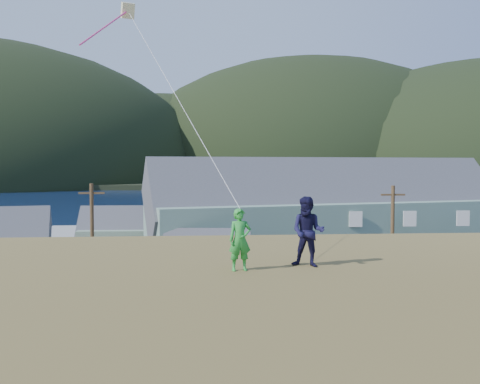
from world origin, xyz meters
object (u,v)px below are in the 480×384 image
(kite_flyer_green, at_px, (240,240))
(wharf, at_px, (138,234))
(lodge, at_px, (331,214))
(kite_flyer_navy, at_px, (308,232))
(shed_white, at_px, (207,260))
(shed_palegreen_far, at_px, (126,233))

(kite_flyer_green, bearing_deg, wharf, 90.21)
(lodge, xyz_separation_m, kite_flyer_green, (-12.00, -38.78, 3.10))
(lodge, xyz_separation_m, kite_flyer_navy, (-10.20, -38.38, 3.23))
(kite_flyer_green, bearing_deg, lodge, 64.07)
(shed_white, relative_size, kite_flyer_green, 4.81)
(shed_white, height_order, kite_flyer_green, kite_flyer_green)
(lodge, relative_size, kite_flyer_green, 24.07)
(wharf, distance_m, kite_flyer_green, 60.34)
(wharf, relative_size, kite_flyer_navy, 14.28)
(lodge, height_order, kite_flyer_green, lodge)
(shed_white, xyz_separation_m, kite_flyer_green, (0.44, -29.22, 5.81))
(shed_palegreen_far, bearing_deg, kite_flyer_green, -77.80)
(shed_palegreen_far, bearing_deg, kite_flyer_navy, -75.45)
(wharf, xyz_separation_m, lodge, (21.31, -20.36, 4.43))
(lodge, distance_m, shed_palegreen_far, 21.65)
(wharf, relative_size, kite_flyer_green, 16.72)
(shed_palegreen_far, relative_size, kite_flyer_green, 6.29)
(shed_palegreen_far, bearing_deg, shed_white, -59.68)
(wharf, distance_m, shed_white, 31.25)
(lodge, height_order, shed_palegreen_far, lodge)
(wharf, relative_size, shed_white, 3.48)
(lodge, bearing_deg, wharf, 123.20)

